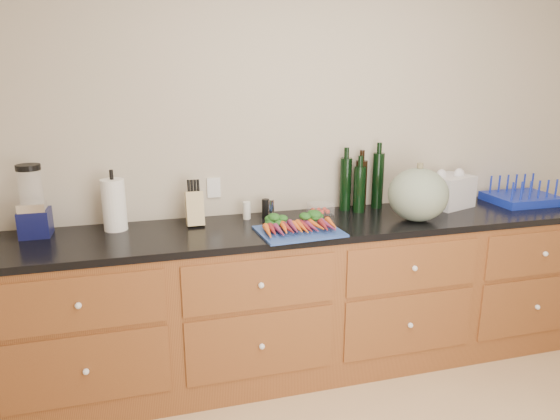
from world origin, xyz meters
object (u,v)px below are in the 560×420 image
object	(u,v)px
cutting_board	(299,231)
blender_appliance	(33,205)
tomato_box	(320,209)
squash	(418,195)
knife_block	(195,208)
dish_rack	(522,196)
carrots	(298,225)
paper_towel	(114,205)

from	to	relation	value
cutting_board	blender_appliance	world-z (taller)	blender_appliance
blender_appliance	tomato_box	bearing A→B (deg)	0.42
cutting_board	squash	distance (m)	0.77
squash	knife_block	distance (m)	1.32
knife_block	dish_rack	xyz separation A→B (m)	(2.21, -0.06, -0.06)
cutting_board	dish_rack	bearing A→B (deg)	8.18
dish_rack	cutting_board	bearing A→B (deg)	-171.82
cutting_board	blender_appliance	bearing A→B (deg)	167.17
carrots	blender_appliance	world-z (taller)	blender_appliance
cutting_board	carrots	distance (m)	0.04
paper_towel	knife_block	bearing A→B (deg)	-2.59
knife_block	tomato_box	size ratio (longest dim) A/B	1.37
blender_appliance	knife_block	world-z (taller)	blender_appliance
carrots	dish_rack	bearing A→B (deg)	7.13
carrots	tomato_box	distance (m)	0.38
carrots	tomato_box	world-z (taller)	tomato_box
cutting_board	carrots	world-z (taller)	carrots
paper_towel	tomato_box	bearing A→B (deg)	0.47
dish_rack	blender_appliance	bearing A→B (deg)	178.54
blender_appliance	dish_rack	world-z (taller)	blender_appliance
cutting_board	paper_towel	bearing A→B (deg)	161.98
carrots	blender_appliance	size ratio (longest dim) A/B	1.03
squash	tomato_box	xyz separation A→B (m)	(-0.51, 0.29, -0.13)
knife_block	tomato_box	bearing A→B (deg)	2.19
knife_block	tomato_box	distance (m)	0.79
tomato_box	dish_rack	world-z (taller)	dish_rack
cutting_board	knife_block	bearing A→B (deg)	151.00
blender_appliance	dish_rack	xyz separation A→B (m)	(3.06, -0.08, -0.13)
knife_block	dish_rack	bearing A→B (deg)	-1.55
cutting_board	knife_block	size ratio (longest dim) A/B	2.28
squash	blender_appliance	xyz separation A→B (m)	(-2.15, 0.28, 0.01)
squash	dish_rack	size ratio (longest dim) A/B	0.82
tomato_box	dish_rack	xyz separation A→B (m)	(1.43, -0.09, 0.01)
blender_appliance	knife_block	xyz separation A→B (m)	(0.85, -0.02, -0.07)
knife_block	blender_appliance	bearing A→B (deg)	178.80
cutting_board	tomato_box	bearing A→B (deg)	53.65
knife_block	dish_rack	world-z (taller)	knife_block
squash	dish_rack	bearing A→B (deg)	12.31
carrots	dish_rack	distance (m)	1.68
carrots	dish_rack	world-z (taller)	dish_rack
cutting_board	blender_appliance	xyz separation A→B (m)	(-1.40, 0.32, 0.17)
carrots	squash	world-z (taller)	squash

